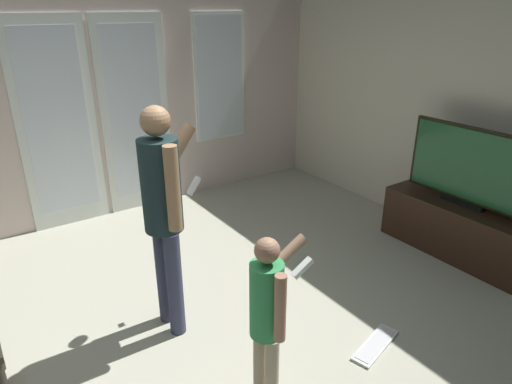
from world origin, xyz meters
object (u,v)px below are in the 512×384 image
Objects in this scene: flat_screen_tv at (469,167)px; person_child at (268,313)px; loose_keyboard at (375,345)px; tv_stand at (458,229)px; person_adult at (164,204)px.

person_child is (-2.42, -0.42, -0.18)m from flat_screen_tv.
flat_screen_tv is 1.80m from loose_keyboard.
flat_screen_tv is 2.46m from person_child.
person_adult is at bearing 168.03° from tv_stand.
tv_stand is at bearing 15.60° from loose_keyboard.
person_child is at bearing -82.86° from person_adult.
person_adult is 1.00m from person_child.
person_adult reaches higher than loose_keyboard.
loose_keyboard is at bearing -44.09° from person_adult.
flat_screen_tv is 2.41× the size of loose_keyboard.
flat_screen_tv is 2.60m from person_adult.
loose_keyboard is (-1.54, -0.43, -0.82)m from flat_screen_tv.
tv_stand is at bearing -11.97° from person_adult.
tv_stand is 0.84× the size of person_adult.
loose_keyboard is at bearing -164.25° from flat_screen_tv.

